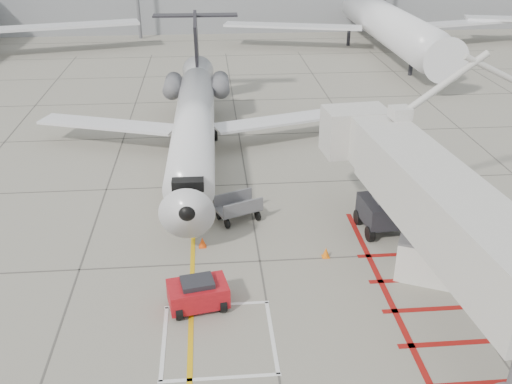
{
  "coord_description": "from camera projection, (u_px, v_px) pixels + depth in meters",
  "views": [
    {
      "loc": [
        -2.01,
        -17.5,
        14.3
      ],
      "look_at": [
        0.0,
        6.0,
        2.5
      ],
      "focal_mm": 40.0,
      "sensor_mm": 36.0,
      "label": 1
    }
  ],
  "objects": [
    {
      "name": "ground_plane",
      "position": [
        269.0,
        318.0,
        22.15
      ],
      "size": [
        260.0,
        260.0,
        0.0
      ],
      "primitive_type": "plane",
      "color": "gray",
      "rests_on": "ground"
    },
    {
      "name": "regional_jet",
      "position": [
        192.0,
        113.0,
        33.27
      ],
      "size": [
        21.91,
        27.42,
        7.1
      ],
      "primitive_type": null,
      "rotation": [
        0.0,
        0.0,
        -0.02
      ],
      "color": "silver",
      "rests_on": "ground_plane"
    },
    {
      "name": "jet_bridge",
      "position": [
        444.0,
        223.0,
        21.74
      ],
      "size": [
        9.94,
        18.29,
        7.04
      ],
      "primitive_type": null,
      "rotation": [
        0.0,
        0.0,
        0.09
      ],
      "color": "beige",
      "rests_on": "ground_plane"
    },
    {
      "name": "pushback_tug",
      "position": [
        198.0,
        293.0,
        22.5
      ],
      "size": [
        2.55,
        1.86,
        1.35
      ],
      "primitive_type": null,
      "rotation": [
        0.0,
        0.0,
        0.19
      ],
      "color": "#B01118",
      "rests_on": "ground_plane"
    },
    {
      "name": "baggage_cart",
      "position": [
        238.0,
        208.0,
        28.83
      ],
      "size": [
        2.52,
        2.1,
        1.37
      ],
      "primitive_type": null,
      "rotation": [
        0.0,
        0.0,
        0.4
      ],
      "color": "#5A5A60",
      "rests_on": "ground_plane"
    },
    {
      "name": "ground_power_unit",
      "position": [
        426.0,
        259.0,
        24.14
      ],
      "size": [
        2.75,
        2.26,
        1.89
      ],
      "primitive_type": null,
      "rotation": [
        0.0,
        0.0,
        -0.43
      ],
      "color": "silver",
      "rests_on": "ground_plane"
    },
    {
      "name": "cone_nose",
      "position": [
        202.0,
        242.0,
        26.7
      ],
      "size": [
        0.36,
        0.36,
        0.51
      ],
      "primitive_type": "cone",
      "color": "#E4460C",
      "rests_on": "ground_plane"
    },
    {
      "name": "cone_side",
      "position": [
        326.0,
        252.0,
        25.92
      ],
      "size": [
        0.35,
        0.35,
        0.49
      ],
      "primitive_type": "cone",
      "color": "orange",
      "rests_on": "ground_plane"
    }
  ]
}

